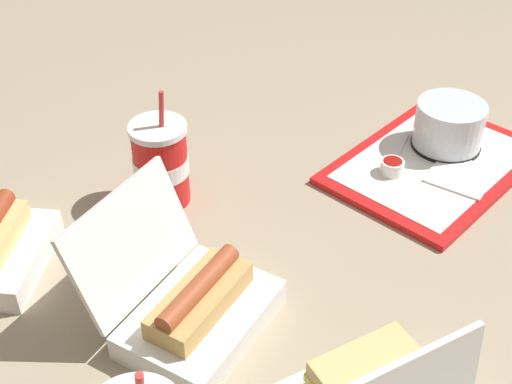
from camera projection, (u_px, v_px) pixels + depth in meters
The scene contains 8 objects.
ground_plane at pixel (264, 234), 1.11m from camera, with size 3.20×3.20×0.00m, color gray.
food_tray at pixel (433, 164), 1.25m from camera, with size 0.40×0.31×0.01m.
cake_container at pixel (449, 127), 1.26m from camera, with size 0.12×0.12×0.08m.
ketchup_cup at pixel (392, 166), 1.21m from camera, with size 0.04×0.04×0.02m.
napkin_stack at pixel (461, 175), 1.21m from camera, with size 0.10×0.10×0.00m, color white.
plastic_fork at pixel (399, 149), 1.27m from camera, with size 0.11×0.01×0.01m, color white.
clamshell_hotdog_left at pixel (192, 304), 0.94m from camera, with size 0.27×0.27×0.18m.
soda_cup_corner at pixel (161, 163), 1.14m from camera, with size 0.09×0.09×0.20m.
Camera 1 is at (-0.54, -0.65, 0.73)m, focal length 50.00 mm.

